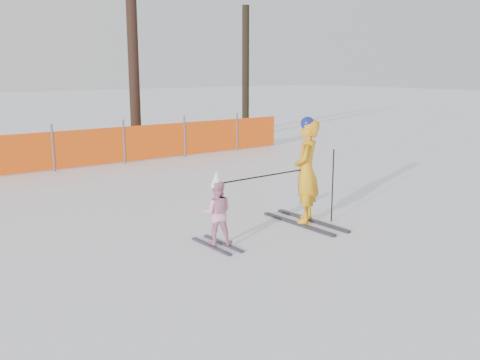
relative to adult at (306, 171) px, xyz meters
The scene contains 6 objects.
ground 1.94m from the adult, 156.49° to the right, with size 120.00×120.00×0.00m, color white.
adult is the anchor object (origin of this frame).
child 1.96m from the adult, behind, with size 0.60×0.98×1.16m.
ski_poles 0.37m from the adult, 162.89° to the right, with size 2.25×0.22×1.29m.
safety_fence 8.09m from the adult, 112.81° to the left, with size 17.63×0.06×1.25m.
tree_trunks 10.29m from the adult, 71.43° to the left, with size 5.41×1.09×6.04m.
Camera 1 is at (-4.78, -5.76, 2.64)m, focal length 40.00 mm.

